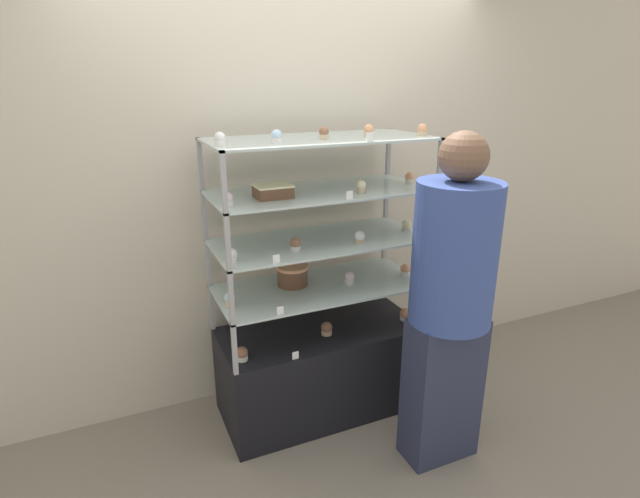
# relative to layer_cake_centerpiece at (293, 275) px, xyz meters

# --- Properties ---
(ground_plane) EXTENTS (20.00, 20.00, 0.00)m
(ground_plane) POSITION_rel_layer_cake_centerpiece_xyz_m (0.14, -0.08, -0.90)
(ground_plane) COLOR gray
(back_wall) EXTENTS (8.00, 0.05, 2.60)m
(back_wall) POSITION_rel_layer_cake_centerpiece_xyz_m (0.14, 0.34, 0.40)
(back_wall) COLOR beige
(back_wall) RESTS_ON ground_plane
(display_base) EXTENTS (1.20, 0.55, 0.55)m
(display_base) POSITION_rel_layer_cake_centerpiece_xyz_m (0.14, -0.08, -0.62)
(display_base) COLOR black
(display_base) RESTS_ON ground_plane
(display_riser_lower) EXTENTS (1.20, 0.55, 0.28)m
(display_riser_lower) POSITION_rel_layer_cake_centerpiece_xyz_m (0.14, -0.08, -0.08)
(display_riser_lower) COLOR #99999E
(display_riser_lower) RESTS_ON display_base
(display_riser_middle) EXTENTS (1.20, 0.55, 0.28)m
(display_riser_middle) POSITION_rel_layer_cake_centerpiece_xyz_m (0.14, -0.08, 0.21)
(display_riser_middle) COLOR #99999E
(display_riser_middle) RESTS_ON display_riser_lower
(display_riser_upper) EXTENTS (1.20, 0.55, 0.28)m
(display_riser_upper) POSITION_rel_layer_cake_centerpiece_xyz_m (0.14, -0.08, 0.49)
(display_riser_upper) COLOR #99999E
(display_riser_upper) RESTS_ON display_riser_middle
(display_riser_top) EXTENTS (1.20, 0.55, 0.28)m
(display_riser_top) POSITION_rel_layer_cake_centerpiece_xyz_m (0.14, -0.08, 0.77)
(display_riser_top) COLOR #99999E
(display_riser_top) RESTS_ON display_riser_upper
(layer_cake_centerpiece) EXTENTS (0.18, 0.18, 0.12)m
(layer_cake_centerpiece) POSITION_rel_layer_cake_centerpiece_xyz_m (0.00, 0.00, 0.00)
(layer_cake_centerpiece) COLOR brown
(layer_cake_centerpiece) RESTS_ON display_riser_lower
(sheet_cake_frosted) EXTENTS (0.19, 0.15, 0.07)m
(sheet_cake_frosted) POSITION_rel_layer_cake_centerpiece_xyz_m (-0.15, -0.13, 0.54)
(sheet_cake_frosted) COLOR brown
(sheet_cake_frosted) RESTS_ON display_riser_upper
(cupcake_0) EXTENTS (0.07, 0.07, 0.08)m
(cupcake_0) POSITION_rel_layer_cake_centerpiece_xyz_m (-0.38, -0.23, -0.31)
(cupcake_0) COLOR white
(cupcake_0) RESTS_ON display_base
(cupcake_1) EXTENTS (0.07, 0.07, 0.08)m
(cupcake_1) POSITION_rel_layer_cake_centerpiece_xyz_m (0.15, -0.15, -0.31)
(cupcake_1) COLOR #CCB28C
(cupcake_1) RESTS_ON display_base
(cupcake_2) EXTENTS (0.07, 0.07, 0.08)m
(cupcake_2) POSITION_rel_layer_cake_centerpiece_xyz_m (0.67, -0.18, -0.31)
(cupcake_2) COLOR white
(cupcake_2) RESTS_ON display_base
(price_tag_0) EXTENTS (0.04, 0.00, 0.04)m
(price_tag_0) POSITION_rel_layer_cake_centerpiece_xyz_m (-0.12, -0.33, -0.32)
(price_tag_0) COLOR white
(price_tag_0) RESTS_ON display_base
(cupcake_3) EXTENTS (0.06, 0.06, 0.08)m
(cupcake_3) POSITION_rel_layer_cake_centerpiece_xyz_m (-0.40, -0.13, -0.02)
(cupcake_3) COLOR #CCB28C
(cupcake_3) RESTS_ON display_riser_lower
(cupcake_4) EXTENTS (0.06, 0.06, 0.08)m
(cupcake_4) POSITION_rel_layer_cake_centerpiece_xyz_m (0.31, -0.12, -0.02)
(cupcake_4) COLOR white
(cupcake_4) RESTS_ON display_riser_lower
(cupcake_5) EXTENTS (0.06, 0.06, 0.08)m
(cupcake_5) POSITION_rel_layer_cake_centerpiece_xyz_m (0.68, -0.15, -0.02)
(cupcake_5) COLOR white
(cupcake_5) RESTS_ON display_riser_lower
(price_tag_1) EXTENTS (0.04, 0.00, 0.04)m
(price_tag_1) POSITION_rel_layer_cake_centerpiece_xyz_m (-0.20, -0.33, -0.04)
(price_tag_1) COLOR white
(price_tag_1) RESTS_ON display_riser_lower
(cupcake_6) EXTENTS (0.06, 0.06, 0.07)m
(cupcake_6) POSITION_rel_layer_cake_centerpiece_xyz_m (-0.40, -0.22, 0.25)
(cupcake_6) COLOR white
(cupcake_6) RESTS_ON display_riser_middle
(cupcake_7) EXTENTS (0.06, 0.06, 0.07)m
(cupcake_7) POSITION_rel_layer_cake_centerpiece_xyz_m (-0.05, -0.18, 0.25)
(cupcake_7) COLOR white
(cupcake_7) RESTS_ON display_riser_middle
(cupcake_8) EXTENTS (0.06, 0.06, 0.07)m
(cupcake_8) POSITION_rel_layer_cake_centerpiece_xyz_m (0.32, -0.22, 0.25)
(cupcake_8) COLOR #CCB28C
(cupcake_8) RESTS_ON display_riser_middle
(cupcake_9) EXTENTS (0.06, 0.06, 0.07)m
(cupcake_9) POSITION_rel_layer_cake_centerpiece_xyz_m (0.69, -0.13, 0.25)
(cupcake_9) COLOR beige
(cupcake_9) RESTS_ON display_riser_middle
(price_tag_2) EXTENTS (0.04, 0.00, 0.04)m
(price_tag_2) POSITION_rel_layer_cake_centerpiece_xyz_m (-0.21, -0.33, 0.24)
(price_tag_2) COLOR white
(price_tag_2) RESTS_ON display_riser_middle
(cupcake_10) EXTENTS (0.05, 0.05, 0.07)m
(cupcake_10) POSITION_rel_layer_cake_centerpiece_xyz_m (-0.41, -0.22, 0.54)
(cupcake_10) COLOR white
(cupcake_10) RESTS_ON display_riser_upper
(cupcake_11) EXTENTS (0.05, 0.05, 0.07)m
(cupcake_11) POSITION_rel_layer_cake_centerpiece_xyz_m (0.32, -0.22, 0.54)
(cupcake_11) COLOR #CCB28C
(cupcake_11) RESTS_ON display_riser_upper
(cupcake_12) EXTENTS (0.05, 0.05, 0.07)m
(cupcake_12) POSITION_rel_layer_cake_centerpiece_xyz_m (0.69, -0.12, 0.54)
(cupcake_12) COLOR beige
(cupcake_12) RESTS_ON display_riser_upper
(price_tag_3) EXTENTS (0.04, 0.00, 0.04)m
(price_tag_3) POSITION_rel_layer_cake_centerpiece_xyz_m (0.19, -0.33, 0.53)
(price_tag_3) COLOR white
(price_tag_3) RESTS_ON display_riser_upper
(cupcake_13) EXTENTS (0.05, 0.05, 0.06)m
(cupcake_13) POSITION_rel_layer_cake_centerpiece_xyz_m (-0.42, -0.19, 0.82)
(cupcake_13) COLOR white
(cupcake_13) RESTS_ON display_riser_top
(cupcake_14) EXTENTS (0.05, 0.05, 0.06)m
(cupcake_14) POSITION_rel_layer_cake_centerpiece_xyz_m (-0.14, -0.20, 0.82)
(cupcake_14) COLOR white
(cupcake_14) RESTS_ON display_riser_top
(cupcake_15) EXTENTS (0.05, 0.05, 0.06)m
(cupcake_15) POSITION_rel_layer_cake_centerpiece_xyz_m (0.13, -0.14, 0.82)
(cupcake_15) COLOR #CCB28C
(cupcake_15) RESTS_ON display_riser_top
(cupcake_16) EXTENTS (0.05, 0.05, 0.06)m
(cupcake_16) POSITION_rel_layer_cake_centerpiece_xyz_m (0.40, -0.13, 0.82)
(cupcake_16) COLOR #CCB28C
(cupcake_16) RESTS_ON display_riser_top
(cupcake_17) EXTENTS (0.05, 0.05, 0.06)m
(cupcake_17) POSITION_rel_layer_cake_centerpiece_xyz_m (0.69, -0.22, 0.82)
(cupcake_17) COLOR #CCB28C
(cupcake_17) RESTS_ON display_riser_top
(price_tag_4) EXTENTS (0.04, 0.00, 0.04)m
(price_tag_4) POSITION_rel_layer_cake_centerpiece_xyz_m (0.30, -0.33, 0.81)
(price_tag_4) COLOR white
(price_tag_4) RESTS_ON display_riser_top
(customer_figure) EXTENTS (0.41, 0.41, 1.76)m
(customer_figure) POSITION_rel_layer_cake_centerpiece_xyz_m (0.57, -0.71, 0.05)
(customer_figure) COLOR #282D47
(customer_figure) RESTS_ON ground_plane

